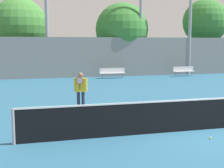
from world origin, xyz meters
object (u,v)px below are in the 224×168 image
object	(u,v)px
light_pole_near_left	(47,18)
tree_green_tall	(205,22)
bench_adjacent_court	(112,72)
tree_green_broad	(19,26)
tennis_net	(199,114)
tennis_ball	(210,138)
light_pole_center_back	(190,13)
tree_dark_dense	(122,30)
bench_courtside_near	(184,70)
tennis_player	(81,89)

from	to	relation	value
light_pole_near_left	tree_green_tall	xyz separation A→B (m)	(16.33, 2.55, 0.16)
bench_adjacent_court	tree_green_broad	distance (m)	9.94
tennis_net	tennis_ball	distance (m)	1.13
light_pole_center_back	bench_adjacent_court	bearing A→B (deg)	-170.80
tennis_net	light_pole_near_left	distance (m)	18.64
tennis_net	tree_dark_dense	distance (m)	20.08
bench_adjacent_court	tree_dark_dense	distance (m)	5.34
tree_green_broad	bench_courtside_near	bearing A→B (deg)	-19.87
light_pole_center_back	tree_dark_dense	xyz separation A→B (m)	(-5.97, 2.14, -1.47)
tennis_player	bench_courtside_near	world-z (taller)	tennis_player
tennis_player	light_pole_center_back	distance (m)	18.92
tennis_net	tennis_ball	world-z (taller)	tennis_net
tree_green_broad	tree_dark_dense	distance (m)	9.54
tennis_player	light_pole_near_left	xyz separation A→B (m)	(-0.59, 13.73, 4.02)
bench_courtside_near	tennis_ball	distance (m)	18.90
light_pole_center_back	tennis_ball	distance (m)	21.30
light_pole_near_left	tree_dark_dense	distance (m)	7.36
tree_green_tall	bench_adjacent_court	bearing A→B (deg)	-159.68
tennis_player	light_pole_near_left	world-z (taller)	light_pole_near_left
tennis_net	tennis_player	world-z (taller)	tennis_player
tennis_ball	tree_green_broad	bearing A→B (deg)	105.44
light_pole_near_left	tennis_ball	bearing A→B (deg)	-78.38
tennis_ball	tree_dark_dense	size ratio (longest dim) A/B	0.01
tennis_player	light_pole_center_back	size ratio (longest dim) A/B	0.17
tennis_player	tree_green_tall	world-z (taller)	tree_green_tall
tree_green_tall	tree_green_broad	world-z (taller)	tree_green_tall
bench_courtside_near	tree_green_tall	xyz separation A→B (m)	(4.46, 4.11, 4.62)
bench_courtside_near	tree_dark_dense	world-z (taller)	tree_dark_dense
bench_courtside_near	light_pole_center_back	size ratio (longest dim) A/B	0.20
tennis_player	tree_green_tall	distance (m)	23.03
tennis_player	tree_green_broad	world-z (taller)	tree_green_broad
light_pole_near_left	bench_adjacent_court	bearing A→B (deg)	-16.47
bench_courtside_near	tree_green_tall	size ratio (longest dim) A/B	0.26
light_pole_near_left	light_pole_center_back	distance (m)	13.07
tennis_player	light_pole_near_left	size ratio (longest dim) A/B	0.19
tennis_player	light_pole_center_back	bearing A→B (deg)	63.17
bench_adjacent_court	tree_dark_dense	xyz separation A→B (m)	(1.83, 3.40, 3.69)
bench_courtside_near	tree_green_broad	world-z (taller)	tree_green_broad
bench_adjacent_court	tennis_player	bearing A→B (deg)	-110.93
tennis_player	bench_adjacent_court	world-z (taller)	tennis_player
tennis_net	tennis_ball	bearing A→B (deg)	-100.53
tennis_net	bench_courtside_near	size ratio (longest dim) A/B	6.15
tennis_player	bench_adjacent_court	bearing A→B (deg)	85.06
bench_adjacent_court	tree_dark_dense	size ratio (longest dim) A/B	0.32
tennis_net	tree_green_broad	distance (m)	22.49
light_pole_center_back	tree_dark_dense	distance (m)	6.51
bench_adjacent_court	tree_green_broad	xyz separation A→B (m)	(-7.55, 5.12, 3.95)
light_pole_near_left	tennis_ball	size ratio (longest dim) A/B	130.50
light_pole_near_left	tree_green_broad	size ratio (longest dim) A/B	1.25
tennis_ball	tree_green_tall	xyz separation A→B (m)	(12.50, 21.20, 5.11)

